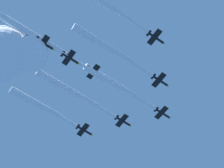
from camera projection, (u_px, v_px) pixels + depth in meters
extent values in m
cylinder|color=black|center=(162.00, 113.00, 205.20)|extent=(8.56, 5.09, 1.17)
cone|color=#EAB70C|center=(170.00, 118.00, 206.53)|extent=(1.66, 1.57, 1.11)
cylinder|color=black|center=(155.00, 108.00, 203.95)|extent=(0.93, 1.05, 0.87)
ellipsoid|color=black|center=(165.00, 115.00, 206.13)|extent=(2.06, 1.57, 0.73)
cube|color=black|center=(161.00, 113.00, 205.02)|extent=(6.19, 8.71, 0.66)
cube|color=#EAB70C|center=(157.00, 118.00, 206.73)|extent=(2.37, 1.66, 0.14)
cube|color=#EAB70C|center=(166.00, 107.00, 203.42)|extent=(2.37, 1.66, 0.14)
cube|color=black|center=(156.00, 109.00, 204.21)|extent=(2.42, 3.35, 0.30)
cube|color=#EAB70C|center=(156.00, 108.00, 205.03)|extent=(1.36, 0.84, 1.90)
cylinder|color=white|center=(146.00, 103.00, 202.57)|extent=(10.85, 6.45, 1.48)
cylinder|color=white|center=(130.00, 93.00, 199.84)|extent=(11.19, 7.12, 2.23)
cylinder|color=white|center=(113.00, 83.00, 197.41)|extent=(11.52, 7.78, 2.97)
cylinder|color=white|center=(95.00, 73.00, 194.99)|extent=(11.86, 8.44, 3.71)
cylinder|color=black|center=(123.00, 121.00, 207.44)|extent=(8.57, 5.01, 1.13)
cone|color=#EAB70C|center=(131.00, 126.00, 208.76)|extent=(1.64, 1.54, 1.08)
cylinder|color=black|center=(115.00, 116.00, 206.20)|extent=(0.91, 1.03, 0.85)
ellipsoid|color=black|center=(126.00, 122.00, 208.37)|extent=(2.05, 1.54, 0.70)
cube|color=black|center=(122.00, 121.00, 207.26)|extent=(6.15, 8.73, 0.39)
cube|color=#EAB70C|center=(117.00, 126.00, 208.88)|extent=(2.37, 1.65, 0.12)
cube|color=#EAB70C|center=(126.00, 115.00, 205.76)|extent=(2.37, 1.65, 0.12)
cube|color=black|center=(117.00, 117.00, 206.46)|extent=(2.41, 3.36, 0.20)
cube|color=#EAB70C|center=(117.00, 116.00, 207.29)|extent=(1.33, 0.78, 1.90)
cylinder|color=white|center=(106.00, 111.00, 204.71)|extent=(11.82, 6.83, 1.44)
cylinder|color=white|center=(87.00, 100.00, 201.77)|extent=(12.14, 7.48, 2.16)
cylinder|color=white|center=(68.00, 89.00, 199.11)|extent=(12.46, 8.12, 2.88)
cylinder|color=white|center=(48.00, 78.00, 196.46)|extent=(12.78, 8.77, 3.60)
cylinder|color=black|center=(160.00, 81.00, 192.93)|extent=(8.56, 5.03, 1.14)
cone|color=#EAB70C|center=(168.00, 86.00, 194.25)|extent=(1.64, 1.55, 1.08)
cylinder|color=black|center=(152.00, 75.00, 191.69)|extent=(0.92, 1.03, 0.85)
ellipsoid|color=black|center=(163.00, 82.00, 193.86)|extent=(2.05, 1.55, 0.70)
cube|color=black|center=(159.00, 80.00, 192.75)|extent=(6.16, 8.72, 0.42)
cube|color=#EAB70C|center=(154.00, 86.00, 194.37)|extent=(2.37, 1.66, 0.12)
cube|color=#EAB70C|center=(164.00, 74.00, 191.24)|extent=(2.37, 1.66, 0.12)
cube|color=black|center=(153.00, 76.00, 191.94)|extent=(2.41, 3.36, 0.21)
cube|color=#EAB70C|center=(153.00, 75.00, 192.77)|extent=(1.33, 0.79, 1.90)
cylinder|color=white|center=(142.00, 69.00, 190.25)|extent=(11.35, 6.63, 1.45)
cylinder|color=white|center=(124.00, 57.00, 187.41)|extent=(11.67, 7.28, 2.17)
cylinder|color=white|center=(105.00, 45.00, 184.86)|extent=(11.99, 7.92, 2.89)
cylinder|color=white|center=(85.00, 34.00, 182.32)|extent=(12.32, 8.57, 3.61)
cylinder|color=black|center=(84.00, 130.00, 208.54)|extent=(8.54, 5.05, 1.11)
cone|color=#EAB70C|center=(92.00, 135.00, 209.87)|extent=(1.64, 1.53, 1.06)
cylinder|color=black|center=(76.00, 126.00, 207.29)|extent=(0.91, 1.02, 0.84)
ellipsoid|color=black|center=(87.00, 132.00, 209.47)|extent=(2.04, 1.54, 0.69)
cube|color=black|center=(83.00, 130.00, 208.35)|extent=(6.20, 8.72, 0.25)
cube|color=#EAB70C|center=(79.00, 135.00, 209.91)|extent=(2.37, 1.66, 0.11)
cube|color=#EAB70C|center=(87.00, 125.00, 206.92)|extent=(2.37, 1.66, 0.11)
cube|color=black|center=(78.00, 127.00, 207.54)|extent=(2.43, 3.35, 0.14)
cube|color=#EAB70C|center=(78.00, 126.00, 208.38)|extent=(1.32, 0.76, 1.90)
cylinder|color=white|center=(68.00, 121.00, 206.03)|extent=(9.87, 5.93, 1.42)
cylinder|color=white|center=(53.00, 112.00, 203.54)|extent=(10.19, 6.56, 2.13)
cylinder|color=white|center=(37.00, 103.00, 201.33)|extent=(10.51, 7.20, 2.84)
cylinder|color=white|center=(20.00, 95.00, 199.13)|extent=(10.83, 7.83, 3.55)
cylinder|color=black|center=(155.00, 38.00, 187.02)|extent=(8.55, 5.01, 1.12)
cone|color=#EAB70C|center=(164.00, 44.00, 188.34)|extent=(1.64, 1.53, 1.06)
cylinder|color=black|center=(147.00, 32.00, 185.78)|extent=(0.91, 1.02, 0.84)
ellipsoid|color=black|center=(159.00, 40.00, 187.95)|extent=(2.04, 1.54, 0.69)
cube|color=black|center=(155.00, 37.00, 186.84)|extent=(6.16, 8.72, 0.26)
cube|color=#EAB70C|center=(149.00, 43.00, 188.40)|extent=(2.37, 1.65, 0.11)
cube|color=#EAB70C|center=(160.00, 30.00, 185.40)|extent=(2.37, 1.65, 0.11)
cube|color=black|center=(149.00, 33.00, 186.03)|extent=(2.41, 3.36, 0.15)
cube|color=#EAB70C|center=(149.00, 32.00, 186.87)|extent=(1.32, 0.76, 1.90)
cylinder|color=white|center=(138.00, 26.00, 184.44)|extent=(10.60, 6.24, 1.42)
cylinder|color=white|center=(121.00, 13.00, 181.79)|extent=(10.92, 6.87, 2.13)
cylinder|color=white|center=(102.00, 2.00, 179.42)|extent=(11.23, 7.51, 2.84)
cylinder|color=black|center=(94.00, 72.00, 194.18)|extent=(8.56, 5.07, 1.16)
cone|color=#EAB70C|center=(103.00, 78.00, 195.50)|extent=(1.66, 1.57, 1.10)
cylinder|color=black|center=(86.00, 67.00, 192.93)|extent=(0.93, 1.05, 0.87)
ellipsoid|color=black|center=(98.00, 74.00, 195.10)|extent=(2.06, 1.56, 0.72)
cube|color=black|center=(93.00, 72.00, 193.99)|extent=(6.18, 8.71, 0.59)
cube|color=#EAB70C|center=(89.00, 77.00, 195.69)|extent=(2.37, 1.66, 0.14)
cube|color=#EAB70C|center=(98.00, 66.00, 192.42)|extent=(2.37, 1.66, 0.14)
cube|color=black|center=(88.00, 68.00, 193.19)|extent=(2.42, 3.35, 0.27)
cube|color=#EAB70C|center=(88.00, 67.00, 194.01)|extent=(1.35, 0.83, 1.90)
cylinder|color=white|center=(76.00, 61.00, 191.50)|extent=(11.28, 6.65, 1.47)
cylinder|color=white|center=(57.00, 49.00, 188.66)|extent=(11.61, 7.31, 2.21)
cylinder|color=white|center=(37.00, 37.00, 186.12)|extent=(11.94, 7.97, 2.95)
cylinder|color=white|center=(17.00, 25.00, 183.60)|extent=(12.27, 8.62, 3.68)
cylinder|color=black|center=(70.00, 58.00, 189.90)|extent=(8.54, 5.06, 1.12)
cone|color=#EAB70C|center=(79.00, 64.00, 191.23)|extent=(1.64, 1.54, 1.06)
cylinder|color=black|center=(61.00, 53.00, 188.65)|extent=(0.91, 1.02, 0.84)
ellipsoid|color=black|center=(74.00, 60.00, 190.83)|extent=(2.04, 1.55, 0.69)
cube|color=black|center=(69.00, 58.00, 189.71)|extent=(6.20, 8.72, 0.29)
cube|color=#EAB70C|center=(64.00, 64.00, 191.28)|extent=(2.37, 1.66, 0.11)
cube|color=#EAB70C|center=(73.00, 51.00, 188.27)|extent=(2.37, 1.66, 0.11)
cube|color=black|center=(63.00, 54.00, 188.90)|extent=(2.43, 3.35, 0.16)
cube|color=#EAB70C|center=(63.00, 53.00, 189.74)|extent=(1.32, 0.77, 1.90)
cylinder|color=white|center=(50.00, 46.00, 187.12)|extent=(11.90, 6.96, 1.43)
cylinder|color=white|center=(29.00, 32.00, 184.12)|extent=(12.22, 7.60, 2.14)
cylinder|color=white|center=(7.00, 19.00, 181.39)|extent=(12.54, 8.23, 2.85)
cylinder|color=black|center=(44.00, 44.00, 185.39)|extent=(8.55, 5.04, 1.13)
cone|color=#EAB70C|center=(54.00, 50.00, 186.72)|extent=(1.64, 1.54, 1.07)
cylinder|color=black|center=(35.00, 38.00, 184.15)|extent=(0.92, 1.03, 0.85)
ellipsoid|color=black|center=(48.00, 46.00, 186.32)|extent=(2.05, 1.55, 0.70)
cube|color=black|center=(43.00, 43.00, 185.21)|extent=(6.18, 8.72, 0.36)
cube|color=#EAB70C|center=(39.00, 49.00, 186.80)|extent=(2.37, 1.66, 0.12)
cube|color=#EAB70C|center=(47.00, 36.00, 183.73)|extent=(2.37, 1.66, 0.12)
cube|color=black|center=(37.00, 39.00, 184.40)|extent=(2.42, 3.35, 0.18)
cube|color=#EAB70C|center=(37.00, 38.00, 185.24)|extent=(1.33, 0.78, 1.90)
cylinder|color=white|center=(24.00, 31.00, 182.68)|extent=(11.52, 6.74, 1.44)
cylinder|color=white|center=(3.00, 17.00, 179.78)|extent=(11.84, 7.38, 2.15)
sphere|color=white|center=(5.00, 52.00, 186.66)|extent=(22.88, 22.88, 22.88)
sphere|color=white|center=(30.00, 54.00, 186.36)|extent=(17.16, 17.16, 17.16)
sphere|color=white|center=(3.00, 68.00, 191.93)|extent=(14.87, 14.87, 14.87)
sphere|color=white|center=(4.00, 39.00, 191.96)|extent=(12.58, 12.58, 12.58)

